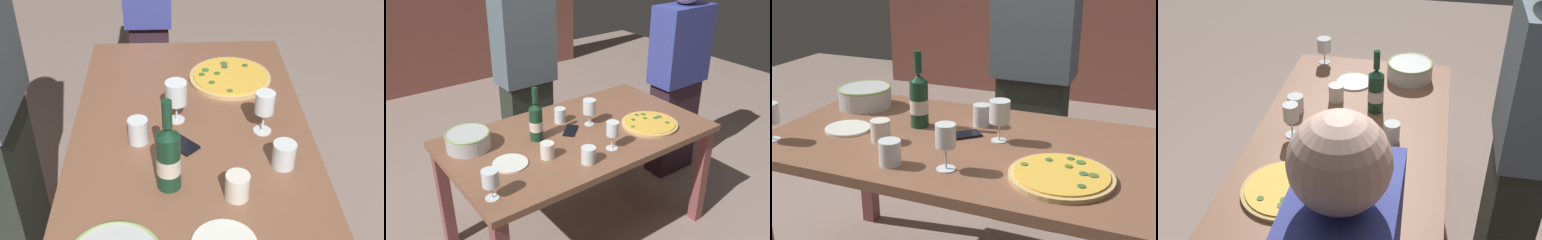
# 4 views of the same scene
# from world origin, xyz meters

# --- Properties ---
(dining_table) EXTENTS (1.60, 0.90, 0.75)m
(dining_table) POSITION_xyz_m (0.00, 0.00, 0.66)
(dining_table) COLOR brown
(dining_table) RESTS_ON ground
(pizza) EXTENTS (0.36, 0.36, 0.03)m
(pizza) POSITION_xyz_m (0.43, -0.18, 0.76)
(pizza) COLOR tan
(pizza) RESTS_ON dining_table
(serving_bowl) EXTENTS (0.25, 0.25, 0.10)m
(serving_bowl) POSITION_xyz_m (-0.61, 0.22, 0.80)
(serving_bowl) COLOR silver
(serving_bowl) RESTS_ON dining_table
(wine_bottle) EXTENTS (0.08, 0.08, 0.33)m
(wine_bottle) POSITION_xyz_m (-0.24, 0.08, 0.87)
(wine_bottle) COLOR #173D27
(wine_bottle) RESTS_ON dining_table
(wine_glass_near_pizza) EXTENTS (0.08, 0.08, 0.15)m
(wine_glass_near_pizza) POSITION_xyz_m (-0.72, -0.29, 0.86)
(wine_glass_near_pizza) COLOR white
(wine_glass_near_pizza) RESTS_ON dining_table
(wine_glass_by_bottle) EXTENTS (0.07, 0.07, 0.17)m
(wine_glass_by_bottle) POSITION_xyz_m (0.04, -0.27, 0.87)
(wine_glass_by_bottle) COLOR white
(wine_glass_by_bottle) RESTS_ON dining_table
(wine_glass_far_left) EXTENTS (0.08, 0.08, 0.17)m
(wine_glass_far_left) POSITION_xyz_m (0.13, 0.05, 0.87)
(wine_glass_far_left) COLOR white
(wine_glass_far_left) RESTS_ON dining_table
(cup_amber) EXTENTS (0.08, 0.08, 0.09)m
(cup_amber) POSITION_xyz_m (-0.30, -0.13, 0.79)
(cup_amber) COLOR white
(cup_amber) RESTS_ON dining_table
(cup_ceramic) EXTENTS (0.08, 0.08, 0.09)m
(cup_ceramic) POSITION_xyz_m (-0.16, -0.31, 0.80)
(cup_ceramic) COLOR white
(cup_ceramic) RESTS_ON dining_table
(cup_spare) EXTENTS (0.07, 0.07, 0.09)m
(cup_spare) POSITION_xyz_m (-0.00, 0.19, 0.80)
(cup_spare) COLOR white
(cup_spare) RESTS_ON dining_table
(side_plate) EXTENTS (0.19, 0.19, 0.01)m
(side_plate) POSITION_xyz_m (-0.50, -0.07, 0.76)
(side_plate) COLOR white
(side_plate) RESTS_ON dining_table
(cell_phone) EXTENTS (0.15, 0.15, 0.01)m
(cell_phone) POSITION_xyz_m (-0.02, 0.05, 0.76)
(cell_phone) COLOR black
(cell_phone) RESTS_ON dining_table
(person_host) EXTENTS (0.41, 0.24, 1.71)m
(person_host) POSITION_xyz_m (0.08, 0.76, 0.87)
(person_host) COLOR #293028
(person_host) RESTS_ON ground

